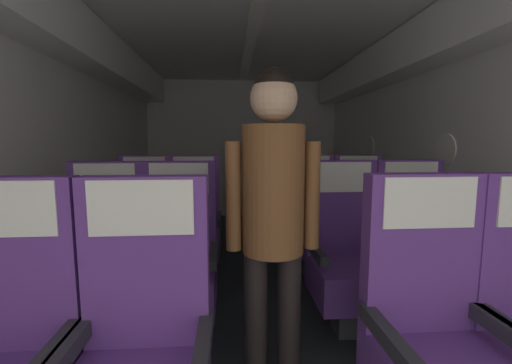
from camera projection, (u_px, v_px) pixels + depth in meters
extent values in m
cube|color=#23282D|center=(258.00, 295.00, 2.71)|extent=(3.36, 6.29, 0.02)
cube|color=silver|center=(46.00, 157.00, 2.44)|extent=(0.08, 5.89, 2.26)
cube|color=silver|center=(450.00, 155.00, 2.69)|extent=(0.08, 5.89, 2.26)
cube|color=silver|center=(258.00, 3.00, 2.43)|extent=(3.24, 5.89, 0.06)
cube|color=silver|center=(243.00, 148.00, 5.50)|extent=(3.24, 0.06, 2.26)
cube|color=white|center=(64.00, 29.00, 2.35)|extent=(0.30, 5.65, 0.36)
cube|color=white|center=(435.00, 38.00, 2.57)|extent=(0.30, 5.65, 0.36)
cube|color=white|center=(258.00, 8.00, 2.44)|extent=(0.12, 5.30, 0.02)
cylinder|color=white|center=(445.00, 150.00, 2.68)|extent=(0.01, 0.26, 0.26)
cylinder|color=white|center=(369.00, 147.00, 4.14)|extent=(0.01, 0.26, 0.26)
cube|color=#5B3384|center=(15.00, 263.00, 1.22)|extent=(0.46, 0.09, 0.65)
cube|color=#28282D|center=(54.00, 353.00, 1.06)|extent=(0.05, 0.41, 0.06)
cube|color=silver|center=(1.00, 209.00, 1.14)|extent=(0.37, 0.01, 0.20)
cube|color=#5B3384|center=(147.00, 261.00, 1.24)|extent=(0.46, 0.09, 0.65)
cube|color=#28282D|center=(203.00, 349.00, 1.09)|extent=(0.05, 0.41, 0.06)
cube|color=#28282D|center=(63.00, 356.00, 1.05)|extent=(0.05, 0.41, 0.06)
cube|color=silver|center=(141.00, 208.00, 1.17)|extent=(0.37, 0.01, 0.20)
cube|color=#5B3384|center=(420.00, 252.00, 1.34)|extent=(0.46, 0.09, 0.65)
cube|color=#28282D|center=(506.00, 331.00, 1.19)|extent=(0.05, 0.41, 0.06)
cube|color=#28282D|center=(388.00, 337.00, 1.15)|extent=(0.05, 0.41, 0.06)
cube|color=silver|center=(430.00, 203.00, 1.27)|extent=(0.37, 0.01, 0.20)
cube|color=#38383D|center=(104.00, 326.00, 2.02)|extent=(0.17, 0.18, 0.23)
cube|color=#5B3384|center=(101.00, 289.00, 1.99)|extent=(0.46, 0.49, 0.23)
cube|color=#5B3384|center=(110.00, 211.00, 2.14)|extent=(0.46, 0.09, 0.65)
cube|color=#28282D|center=(137.00, 255.00, 1.98)|extent=(0.05, 0.41, 0.06)
cube|color=#28282D|center=(61.00, 257.00, 1.95)|extent=(0.05, 0.41, 0.06)
cube|color=silver|center=(105.00, 179.00, 2.06)|extent=(0.37, 0.01, 0.20)
cube|color=#38383D|center=(179.00, 323.00, 2.05)|extent=(0.17, 0.18, 0.23)
cube|color=#5B3384|center=(178.00, 287.00, 2.02)|extent=(0.46, 0.49, 0.23)
cube|color=#5B3384|center=(181.00, 210.00, 2.17)|extent=(0.46, 0.09, 0.65)
cube|color=#28282D|center=(214.00, 254.00, 2.01)|extent=(0.05, 0.41, 0.06)
cube|color=#28282D|center=(140.00, 256.00, 1.98)|extent=(0.05, 0.41, 0.06)
cube|color=silver|center=(179.00, 179.00, 2.09)|extent=(0.37, 0.01, 0.20)
cube|color=#38383D|center=(416.00, 312.00, 2.18)|extent=(0.17, 0.18, 0.23)
cube|color=#5B3384|center=(418.00, 278.00, 2.16)|extent=(0.46, 0.49, 0.23)
cube|color=#5B3384|center=(406.00, 206.00, 2.30)|extent=(0.46, 0.09, 0.65)
cube|color=#28282D|center=(453.00, 247.00, 2.15)|extent=(0.05, 0.41, 0.06)
cube|color=#28282D|center=(387.00, 248.00, 2.11)|extent=(0.05, 0.41, 0.06)
cube|color=silver|center=(411.00, 177.00, 2.23)|extent=(0.37, 0.01, 0.20)
cube|color=#38383D|center=(347.00, 315.00, 2.15)|extent=(0.17, 0.18, 0.23)
cube|color=#5B3384|center=(349.00, 281.00, 2.12)|extent=(0.46, 0.49, 0.23)
cube|color=#5B3384|center=(340.00, 207.00, 2.26)|extent=(0.46, 0.09, 0.65)
cube|color=#28282D|center=(383.00, 249.00, 2.11)|extent=(0.05, 0.41, 0.06)
cube|color=#28282D|center=(315.00, 250.00, 2.07)|extent=(0.05, 0.41, 0.06)
cube|color=silver|center=(344.00, 177.00, 2.19)|extent=(0.37, 0.01, 0.20)
cube|color=#38383D|center=(144.00, 268.00, 2.95)|extent=(0.17, 0.18, 0.23)
cube|color=#753D8E|center=(143.00, 242.00, 2.92)|extent=(0.46, 0.49, 0.23)
cube|color=#753D8E|center=(147.00, 190.00, 3.07)|extent=(0.46, 0.09, 0.65)
cube|color=#28282D|center=(168.00, 219.00, 2.92)|extent=(0.05, 0.41, 0.06)
cube|color=#28282D|center=(116.00, 220.00, 2.88)|extent=(0.05, 0.41, 0.06)
cube|color=silver|center=(144.00, 168.00, 3.00)|extent=(0.37, 0.01, 0.20)
cube|color=#38383D|center=(194.00, 266.00, 2.98)|extent=(0.17, 0.18, 0.23)
cube|color=#753D8E|center=(194.00, 241.00, 2.96)|extent=(0.46, 0.49, 0.23)
cube|color=#753D8E|center=(195.00, 190.00, 3.10)|extent=(0.46, 0.09, 0.65)
cube|color=#28282D|center=(218.00, 218.00, 2.95)|extent=(0.05, 0.41, 0.06)
cube|color=#28282D|center=(168.00, 219.00, 2.91)|extent=(0.05, 0.41, 0.06)
cube|color=silver|center=(194.00, 167.00, 3.03)|extent=(0.37, 0.01, 0.20)
cube|color=#38383D|center=(361.00, 261.00, 3.11)|extent=(0.17, 0.18, 0.23)
cube|color=#753D8E|center=(362.00, 237.00, 3.09)|extent=(0.46, 0.49, 0.23)
cube|color=#753D8E|center=(356.00, 188.00, 3.23)|extent=(0.46, 0.09, 0.65)
cube|color=#28282D|center=(386.00, 215.00, 3.08)|extent=(0.05, 0.41, 0.06)
cube|color=#28282D|center=(340.00, 216.00, 3.04)|extent=(0.05, 0.41, 0.06)
cube|color=silver|center=(358.00, 166.00, 3.16)|extent=(0.37, 0.01, 0.20)
cube|color=#38383D|center=(312.00, 263.00, 3.07)|extent=(0.17, 0.18, 0.23)
cube|color=#753D8E|center=(313.00, 238.00, 3.04)|extent=(0.46, 0.49, 0.23)
cube|color=#753D8E|center=(308.00, 188.00, 3.19)|extent=(0.46, 0.09, 0.65)
cube|color=#28282D|center=(337.00, 216.00, 3.03)|extent=(0.05, 0.41, 0.06)
cube|color=#28282D|center=(289.00, 217.00, 3.00)|extent=(0.05, 0.41, 0.06)
cube|color=silver|center=(310.00, 167.00, 3.11)|extent=(0.37, 0.01, 0.20)
cylinder|color=black|center=(256.00, 327.00, 1.56)|extent=(0.11, 0.11, 0.74)
cylinder|color=black|center=(289.00, 325.00, 1.57)|extent=(0.11, 0.11, 0.74)
cylinder|color=brown|center=(273.00, 190.00, 1.49)|extent=(0.28, 0.28, 0.58)
cylinder|color=brown|center=(233.00, 196.00, 1.47)|extent=(0.07, 0.07, 0.49)
cylinder|color=brown|center=(312.00, 195.00, 1.50)|extent=(0.07, 0.07, 0.49)
sphere|color=tan|center=(274.00, 98.00, 1.44)|extent=(0.21, 0.21, 0.21)
sphere|color=black|center=(274.00, 89.00, 1.43)|extent=(0.18, 0.18, 0.18)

